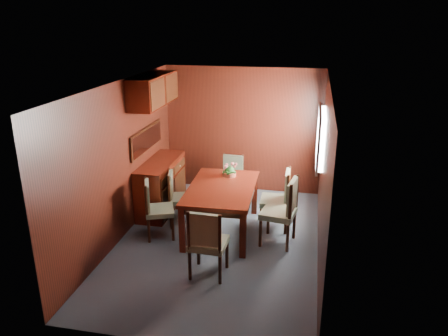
% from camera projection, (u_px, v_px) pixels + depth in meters
% --- Properties ---
extents(ground, '(4.50, 4.50, 0.00)m').
position_uv_depth(ground, '(218.00, 242.00, 6.70)').
color(ground, '#343E47').
rests_on(ground, ground).
extents(room_shell, '(3.06, 4.52, 2.41)m').
position_uv_depth(room_shell, '(215.00, 133.00, 6.49)').
color(room_shell, black).
rests_on(room_shell, ground).
extents(sideboard, '(0.48, 1.40, 0.90)m').
position_uv_depth(sideboard, '(161.00, 185.00, 7.71)').
color(sideboard, '#380E07').
rests_on(sideboard, ground).
extents(dining_table, '(1.06, 1.66, 0.76)m').
position_uv_depth(dining_table, '(222.00, 193.00, 6.84)').
color(dining_table, '#380E07').
rests_on(dining_table, ground).
extents(chair_left_near, '(0.56, 0.57, 0.93)m').
position_uv_depth(chair_left_near, '(155.00, 206.00, 6.72)').
color(chair_left_near, black).
rests_on(chair_left_near, ground).
extents(chair_left_far, '(0.50, 0.51, 0.89)m').
position_uv_depth(chair_left_far, '(177.00, 194.00, 7.22)').
color(chair_left_far, black).
rests_on(chair_left_far, ground).
extents(chair_right_near, '(0.56, 0.57, 1.06)m').
position_uv_depth(chair_right_near, '(284.00, 208.00, 6.48)').
color(chair_right_near, black).
rests_on(chair_right_near, ground).
extents(chair_right_far, '(0.46, 0.48, 1.00)m').
position_uv_depth(chair_right_far, '(280.00, 196.00, 6.98)').
color(chair_right_far, black).
rests_on(chair_right_far, ground).
extents(chair_head, '(0.48, 0.47, 0.99)m').
position_uv_depth(chair_head, '(207.00, 240.00, 5.64)').
color(chair_head, black).
rests_on(chair_head, ground).
extents(chair_foot, '(0.43, 0.42, 0.87)m').
position_uv_depth(chair_foot, '(232.00, 176.00, 8.08)').
color(chair_foot, black).
rests_on(chair_foot, ground).
extents(flower_centerpiece, '(0.25, 0.25, 0.25)m').
position_uv_depth(flower_centerpiece, '(229.00, 169.00, 7.22)').
color(flower_centerpiece, '#B25236').
rests_on(flower_centerpiece, dining_table).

